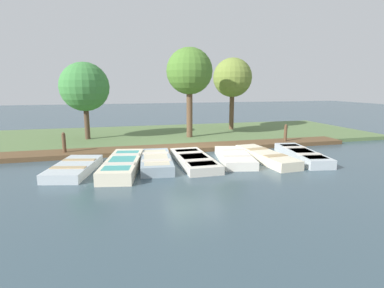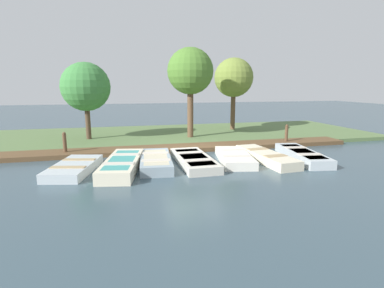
{
  "view_description": "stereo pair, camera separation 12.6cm",
  "coord_description": "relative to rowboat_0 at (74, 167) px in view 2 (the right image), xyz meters",
  "views": [
    {
      "loc": [
        12.35,
        -3.21,
        3.0
      ],
      "look_at": [
        0.71,
        -0.19,
        0.65
      ],
      "focal_mm": 28.0,
      "sensor_mm": 36.0,
      "label": 1
    },
    {
      "loc": [
        12.38,
        -3.08,
        3.0
      ],
      "look_at": [
        0.71,
        -0.19,
        0.65
      ],
      "focal_mm": 28.0,
      "sensor_mm": 36.0,
      "label": 2
    }
  ],
  "objects": [
    {
      "name": "rowboat_0",
      "position": [
        0.0,
        0.0,
        0.0
      ],
      "size": [
        2.99,
        1.85,
        0.34
      ],
      "rotation": [
        0.0,
        0.0,
        -0.23
      ],
      "color": "#B2BCC1",
      "rests_on": "ground_plane"
    },
    {
      "name": "rowboat_3",
      "position": [
        -0.06,
        4.37,
        -0.0
      ],
      "size": [
        3.46,
        1.25,
        0.33
      ],
      "rotation": [
        0.0,
        0.0,
        0.01
      ],
      "color": "beige",
      "rests_on": "ground_plane"
    },
    {
      "name": "mooring_post_near",
      "position": [
        -2.62,
        -0.68,
        0.37
      ],
      "size": [
        0.16,
        0.16,
        1.06
      ],
      "color": "brown",
      "rests_on": "ground_plane"
    },
    {
      "name": "rowboat_1",
      "position": [
        0.17,
        1.66,
        0.05
      ],
      "size": [
        3.75,
        1.8,
        0.44
      ],
      "rotation": [
        0.0,
        0.0,
        -0.19
      ],
      "color": "beige",
      "rests_on": "ground_plane"
    },
    {
      "name": "park_tree_far_left",
      "position": [
        -5.8,
        0.02,
        2.76
      ],
      "size": [
        2.52,
        2.52,
        4.21
      ],
      "color": "#4C3828",
      "rests_on": "ground_plane"
    },
    {
      "name": "park_tree_left",
      "position": [
        -5.09,
        5.46,
        3.56
      ],
      "size": [
        2.48,
        2.48,
        5.01
      ],
      "color": "brown",
      "rests_on": "ground_plane"
    },
    {
      "name": "park_tree_center",
      "position": [
        -7.35,
        8.85,
        3.31
      ],
      "size": [
        2.47,
        2.47,
        4.75
      ],
      "color": "brown",
      "rests_on": "ground_plane"
    },
    {
      "name": "rowboat_5",
      "position": [
        0.17,
        7.33,
        0.02
      ],
      "size": [
        3.55,
        1.22,
        0.38
      ],
      "rotation": [
        0.0,
        0.0,
        0.07
      ],
      "color": "beige",
      "rests_on": "ground_plane"
    },
    {
      "name": "rowboat_2",
      "position": [
        -0.15,
        2.9,
        0.02
      ],
      "size": [
        3.22,
        1.42,
        0.38
      ],
      "rotation": [
        0.0,
        0.0,
        -0.1
      ],
      "color": "#8C9EA8",
      "rests_on": "ground_plane"
    },
    {
      "name": "rowboat_4",
      "position": [
        -0.07,
        6.06,
        0.01
      ],
      "size": [
        3.16,
        1.76,
        0.35
      ],
      "rotation": [
        0.0,
        0.0,
        -0.2
      ],
      "color": "silver",
      "rests_on": "ground_plane"
    },
    {
      "name": "ground_plane",
      "position": [
        -1.49,
        4.67,
        -0.17
      ],
      "size": [
        80.0,
        80.0,
        0.0
      ],
      "primitive_type": "plane",
      "color": "#384C56"
    },
    {
      "name": "dock_walkway",
      "position": [
        -2.67,
        4.67,
        -0.07
      ],
      "size": [
        1.37,
        16.43,
        0.2
      ],
      "color": "brown",
      "rests_on": "ground_plane"
    },
    {
      "name": "mooring_post_far",
      "position": [
        -2.62,
        9.92,
        0.37
      ],
      "size": [
        0.16,
        0.16,
        1.06
      ],
      "color": "brown",
      "rests_on": "ground_plane"
    },
    {
      "name": "rowboat_6",
      "position": [
        0.27,
        8.92,
        0.02
      ],
      "size": [
        3.61,
        1.52,
        0.37
      ],
      "rotation": [
        0.0,
        0.0,
        -0.15
      ],
      "color": "#B2BCC1",
      "rests_on": "ground_plane"
    },
    {
      "name": "shore_bank",
      "position": [
        -6.49,
        4.67,
        -0.07
      ],
      "size": [
        8.0,
        24.0,
        0.19
      ],
      "color": "#567042",
      "rests_on": "ground_plane"
    }
  ]
}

